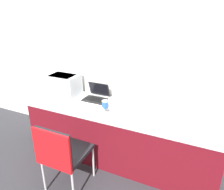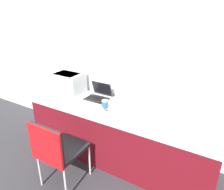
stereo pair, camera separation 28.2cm
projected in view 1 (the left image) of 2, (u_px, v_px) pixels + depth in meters
The scene contains 9 objects.
ground_plane at pixel (109, 173), 2.80m from camera, with size 14.00×14.00×0.00m, color #333338.
wall_back at pixel (133, 60), 2.94m from camera, with size 8.00×0.05×2.60m.
table at pixel (120, 135), 2.95m from camera, with size 2.51×0.72×0.73m.
printer at pixel (64, 84), 3.26m from camera, with size 0.44×0.33×0.31m.
laptop_left at pixel (96, 96), 3.12m from camera, with size 0.32×0.29×0.22m.
external_keyboard at pixel (87, 106), 2.92m from camera, with size 0.47×0.15×0.02m.
coffee_cup at pixel (105, 104), 2.86m from camera, with size 0.08×0.08×0.11m.
mouse at pixel (107, 110), 2.79m from camera, with size 0.07×0.04×0.04m.
chair at pixel (61, 152), 2.33m from camera, with size 0.45×0.50×0.87m.
Camera 1 is at (0.95, -1.97, 2.02)m, focal length 35.00 mm.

